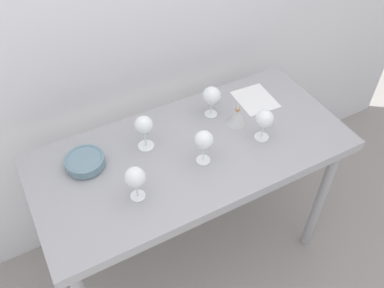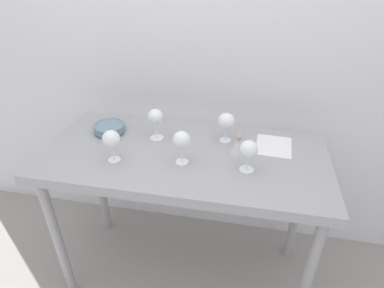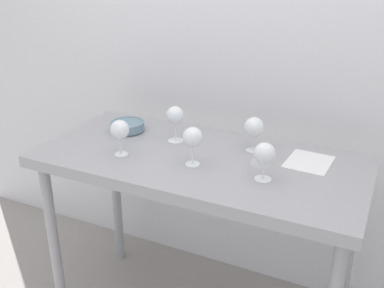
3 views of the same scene
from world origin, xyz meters
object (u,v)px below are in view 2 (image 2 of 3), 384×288
at_px(wine_glass_far_left, 155,118).
at_px(wine_glass_near_left, 111,140).
at_px(wine_glass_near_center, 182,141).
at_px(tasting_bowl, 109,128).
at_px(wine_glass_near_right, 248,150).
at_px(tasting_sheet_upper, 274,146).
at_px(decanter_funnel, 238,146).
at_px(wine_glass_far_right, 226,122).

xyz_separation_m(wine_glass_far_left, wine_glass_near_left, (-0.14, -0.24, -0.01)).
bearing_deg(wine_glass_near_center, tasting_bowl, 155.24).
xyz_separation_m(wine_glass_far_left, wine_glass_near_center, (0.18, -0.19, -0.00)).
xyz_separation_m(wine_glass_far_left, wine_glass_near_right, (0.48, -0.20, -0.01)).
bearing_deg(wine_glass_near_left, tasting_bowl, 117.47).
bearing_deg(wine_glass_far_left, tasting_sheet_upper, 3.46).
distance_m(wine_glass_near_center, decanter_funnel, 0.29).
height_order(wine_glass_far_left, wine_glass_near_right, wine_glass_far_left).
distance_m(wine_glass_near_center, tasting_bowl, 0.50).
bearing_deg(wine_glass_near_left, wine_glass_near_center, 7.66).
bearing_deg(wine_glass_near_right, wine_glass_far_left, 157.73).
height_order(wine_glass_far_left, wine_glass_far_right, wine_glass_far_left).
bearing_deg(wine_glass_near_left, wine_glass_far_left, 59.45).
bearing_deg(wine_glass_far_right, wine_glass_near_left, -150.29).
xyz_separation_m(wine_glass_far_left, tasting_bowl, (-0.27, 0.01, -0.09)).
distance_m(wine_glass_near_left, tasting_bowl, 0.29).
xyz_separation_m(wine_glass_near_right, tasting_bowl, (-0.75, 0.21, -0.08)).
bearing_deg(decanter_funnel, wine_glass_near_center, -152.35).
distance_m(wine_glass_far_right, tasting_bowl, 0.63).
bearing_deg(decanter_funnel, wine_glass_far_right, 123.38).
bearing_deg(wine_glass_far_right, wine_glass_near_center, -126.43).
height_order(wine_glass_near_right, tasting_sheet_upper, wine_glass_near_right).
distance_m(wine_glass_near_right, tasting_sheet_upper, 0.29).
relative_size(wine_glass_far_left, tasting_sheet_upper, 0.82).
xyz_separation_m(wine_glass_near_center, wine_glass_near_right, (0.30, -0.00, -0.01)).
bearing_deg(tasting_sheet_upper, wine_glass_far_right, -178.99).
xyz_separation_m(wine_glass_near_left, wine_glass_near_right, (0.62, 0.04, -0.01)).
bearing_deg(wine_glass_near_right, wine_glass_far_right, 116.57).
bearing_deg(wine_glass_near_left, wine_glass_near_right, 3.71).
relative_size(tasting_sheet_upper, decanter_funnel, 1.67).
height_order(wine_glass_near_center, tasting_sheet_upper, wine_glass_near_center).
distance_m(tasting_sheet_upper, tasting_bowl, 0.88).
xyz_separation_m(tasting_bowl, decanter_funnel, (0.70, -0.08, 0.01)).
bearing_deg(wine_glass_far_left, wine_glass_near_left, -120.55).
bearing_deg(wine_glass_near_center, wine_glass_far_left, 132.90).
relative_size(wine_glass_far_left, wine_glass_far_right, 1.08).
bearing_deg(wine_glass_near_left, tasting_sheet_upper, 20.14).
bearing_deg(tasting_bowl, wine_glass_near_center, -24.76).
bearing_deg(wine_glass_near_center, wine_glass_far_right, 53.57).
bearing_deg(wine_glass_near_right, decanter_funnel, 110.30).
relative_size(wine_glass_near_right, decanter_funnel, 1.24).
xyz_separation_m(wine_glass_far_right, wine_glass_near_left, (-0.50, -0.28, 0.00)).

